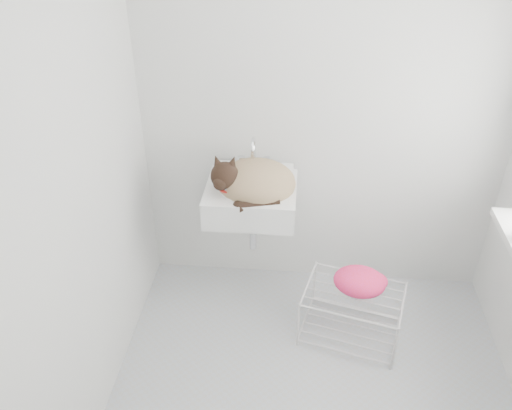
{
  "coord_description": "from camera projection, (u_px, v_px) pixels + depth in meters",
  "views": [
    {
      "loc": [
        -0.14,
        -1.89,
        2.46
      ],
      "look_at": [
        -0.36,
        0.5,
        0.88
      ],
      "focal_mm": 37.23,
      "sensor_mm": 36.0,
      "label": 1
    }
  ],
  "objects": [
    {
      "name": "floor",
      "position": [
        312.0,
        391.0,
        2.92
      ],
      "size": [
        2.2,
        2.0,
        0.02
      ],
      "primitive_type": "cube",
      "color": "#AAAAAA",
      "rests_on": "ground"
    },
    {
      "name": "back_wall",
      "position": [
        325.0,
        107.0,
        3.06
      ],
      "size": [
        2.2,
        0.02,
        2.5
      ],
      "primitive_type": "cube",
      "color": "silver",
      "rests_on": "ground"
    },
    {
      "name": "left_wall",
      "position": [
        76.0,
        189.0,
        2.31
      ],
      "size": [
        0.02,
        2.0,
        2.5
      ],
      "primitive_type": "cube",
      "color": "silver",
      "rests_on": "ground"
    },
    {
      "name": "sink",
      "position": [
        251.0,
        186.0,
        3.09
      ],
      "size": [
        0.53,
        0.46,
        0.21
      ],
      "primitive_type": "cube",
      "color": "white",
      "rests_on": "back_wall"
    },
    {
      "name": "faucet",
      "position": [
        254.0,
        151.0,
        3.17
      ],
      "size": [
        0.19,
        0.13,
        0.19
      ],
      "primitive_type": null,
      "color": "silver",
      "rests_on": "sink"
    },
    {
      "name": "cat",
      "position": [
        253.0,
        182.0,
        3.05
      ],
      "size": [
        0.47,
        0.37,
        0.3
      ],
      "rotation": [
        0.0,
        0.0,
        -0.0
      ],
      "color": "tan",
      "rests_on": "sink"
    },
    {
      "name": "wire_rack",
      "position": [
        351.0,
        315.0,
        3.19
      ],
      "size": [
        0.64,
        0.52,
        0.33
      ],
      "primitive_type": "cube",
      "rotation": [
        0.0,
        0.0,
        -0.25
      ],
      "color": "silver",
      "rests_on": "floor"
    },
    {
      "name": "towel",
      "position": [
        359.0,
        286.0,
        3.1
      ],
      "size": [
        0.34,
        0.26,
        0.13
      ],
      "primitive_type": "ellipsoid",
      "rotation": [
        0.0,
        0.0,
        -0.14
      ],
      "color": "red",
      "rests_on": "wire_rack"
    }
  ]
}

